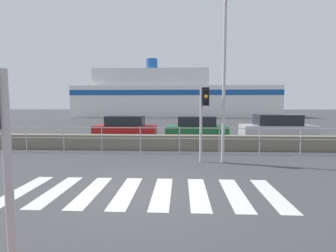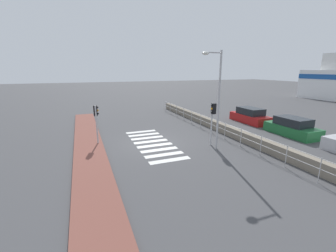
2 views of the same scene
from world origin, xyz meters
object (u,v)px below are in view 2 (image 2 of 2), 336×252
object	(u,v)px
streetlamp	(216,90)
parked_car_green	(292,128)
parked_car_red	(250,116)
traffic_light_near	(96,116)
traffic_light_far	(213,115)

from	to	relation	value
streetlamp	parked_car_green	size ratio (longest dim) A/B	1.52
streetlamp	parked_car_red	size ratio (longest dim) A/B	1.50
parked_car_green	streetlamp	bearing A→B (deg)	-85.52
parked_car_red	parked_car_green	xyz separation A→B (m)	(4.63, 0.00, -0.01)
traffic_light_near	parked_car_red	bearing A→B (deg)	96.23
traffic_light_near	parked_car_green	xyz separation A→B (m)	(3.10, 14.02, -1.35)
traffic_light_near	parked_car_red	xyz separation A→B (m)	(-1.53, 14.02, -1.34)
traffic_light_far	parked_car_red	xyz separation A→B (m)	(-4.49, 7.04, -1.48)
traffic_light_near	traffic_light_far	xyz separation A→B (m)	(2.96, 6.99, 0.13)
traffic_light_near	streetlamp	bearing A→B (deg)	61.08
traffic_light_far	parked_car_red	distance (m)	8.48
traffic_light_far	parked_car_green	xyz separation A→B (m)	(0.14, 7.04, -1.48)
parked_car_red	parked_car_green	distance (m)	4.63
traffic_light_near	parked_car_green	size ratio (longest dim) A/B	0.67
parked_car_red	parked_car_green	size ratio (longest dim) A/B	1.01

